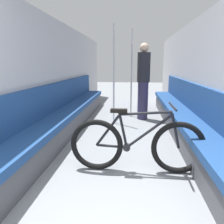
{
  "coord_description": "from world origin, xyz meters",
  "views": [
    {
      "loc": [
        0.19,
        -0.9,
        1.31
      ],
      "look_at": [
        -0.17,
        2.69,
        0.51
      ],
      "focal_mm": 35.0,
      "sensor_mm": 36.0,
      "label": 1
    }
  ],
  "objects_px": {
    "passenger_standing": "(143,81)",
    "bench_seat_row_left": "(67,115)",
    "bicycle": "(137,145)",
    "grab_pole_far": "(131,75)",
    "grab_pole_near": "(114,77)",
    "bench_seat_row_right": "(183,118)"
  },
  "relations": [
    {
      "from": "passenger_standing",
      "to": "bench_seat_row_left",
      "type": "bearing_deg",
      "value": 174.67
    },
    {
      "from": "bicycle",
      "to": "grab_pole_far",
      "type": "xyz_separation_m",
      "value": [
        -0.12,
        2.93,
        0.7
      ]
    },
    {
      "from": "bicycle",
      "to": "grab_pole_far",
      "type": "relative_size",
      "value": 0.77
    },
    {
      "from": "bicycle",
      "to": "grab_pole_near",
      "type": "distance_m",
      "value": 2.4
    },
    {
      "from": "passenger_standing",
      "to": "grab_pole_far",
      "type": "bearing_deg",
      "value": 98.06
    },
    {
      "from": "bench_seat_row_left",
      "to": "grab_pole_near",
      "type": "bearing_deg",
      "value": 37.09
    },
    {
      "from": "bench_seat_row_right",
      "to": "grab_pole_far",
      "type": "bearing_deg",
      "value": 126.82
    },
    {
      "from": "bench_seat_row_right",
      "to": "bicycle",
      "type": "distance_m",
      "value": 1.82
    },
    {
      "from": "bicycle",
      "to": "grab_pole_near",
      "type": "relative_size",
      "value": 0.77
    },
    {
      "from": "grab_pole_far",
      "to": "passenger_standing",
      "type": "bearing_deg",
      "value": -40.94
    },
    {
      "from": "bench_seat_row_right",
      "to": "passenger_standing",
      "type": "xyz_separation_m",
      "value": [
        -0.73,
        1.1,
        0.61
      ]
    },
    {
      "from": "bench_seat_row_left",
      "to": "grab_pole_far",
      "type": "bearing_deg",
      "value": 47.15
    },
    {
      "from": "bicycle",
      "to": "grab_pole_near",
      "type": "xyz_separation_m",
      "value": [
        -0.49,
        2.25,
        0.7
      ]
    },
    {
      "from": "bench_seat_row_right",
      "to": "grab_pole_far",
      "type": "relative_size",
      "value": 2.7
    },
    {
      "from": "passenger_standing",
      "to": "grab_pole_near",
      "type": "bearing_deg",
      "value": 172.69
    },
    {
      "from": "bench_seat_row_left",
      "to": "passenger_standing",
      "type": "relative_size",
      "value": 3.25
    },
    {
      "from": "bench_seat_row_left",
      "to": "passenger_standing",
      "type": "distance_m",
      "value": 1.99
    },
    {
      "from": "bench_seat_row_left",
      "to": "grab_pole_near",
      "type": "distance_m",
      "value": 1.33
    },
    {
      "from": "bench_seat_row_left",
      "to": "grab_pole_near",
      "type": "relative_size",
      "value": 2.7
    },
    {
      "from": "bicycle",
      "to": "passenger_standing",
      "type": "xyz_separation_m",
      "value": [
        0.17,
        2.69,
        0.58
      ]
    },
    {
      "from": "grab_pole_far",
      "to": "passenger_standing",
      "type": "xyz_separation_m",
      "value": [
        0.29,
        -0.25,
        -0.12
      ]
    },
    {
      "from": "bench_seat_row_left",
      "to": "grab_pole_far",
      "type": "height_order",
      "value": "grab_pole_far"
    }
  ]
}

